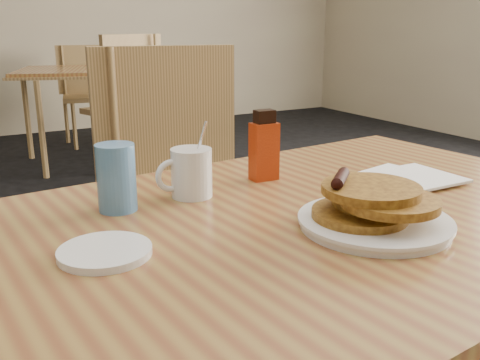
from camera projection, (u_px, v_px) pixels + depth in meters
name	position (u px, v px, depth m)	size (l,w,h in m)	color
main_table	(318.00, 230.00, 1.03)	(1.40, 1.02, 0.75)	olive
neighbor_table	(101.00, 73.00, 4.29)	(1.51, 1.25, 0.75)	olive
chair_main_far	(180.00, 181.00, 1.69)	(0.52, 0.52, 1.03)	tan
chair_neighbor_far	(83.00, 86.00, 4.97)	(0.49, 0.49, 0.90)	tan
chair_neighbor_near	(129.00, 96.00, 3.69)	(0.59, 0.60, 1.03)	tan
pancake_plate	(375.00, 211.00, 0.92)	(0.27, 0.27, 0.10)	white
coffee_mug	(190.00, 172.00, 1.08)	(0.12, 0.08, 0.16)	white
syrup_bottle	(264.00, 148.00, 1.20)	(0.06, 0.04, 0.16)	maroon
napkin_stack	(407.00, 177.00, 1.21)	(0.21, 0.22, 0.01)	white
blue_tumbler	(116.00, 178.00, 1.00)	(0.07, 0.07, 0.13)	#5085BC
side_saucer	(105.00, 252.00, 0.82)	(0.14, 0.14, 0.01)	white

